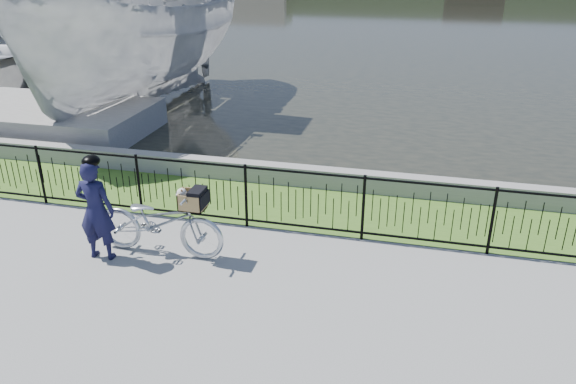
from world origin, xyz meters
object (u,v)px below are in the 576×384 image
(cyclist, at_px, (95,209))
(boat_near, at_px, (138,38))
(bicycle_rig, at_px, (160,221))
(boat_far, at_px, (6,51))

(cyclist, height_order, boat_near, boat_near)
(bicycle_rig, distance_m, boat_near, 8.71)
(bicycle_rig, xyz_separation_m, cyclist, (-0.88, -0.34, 0.28))
(boat_near, height_order, boat_far, boat_near)
(boat_near, xyz_separation_m, boat_far, (-6.82, 2.88, -1.12))
(boat_near, relative_size, boat_far, 1.05)
(boat_near, bearing_deg, cyclist, -67.55)
(bicycle_rig, xyz_separation_m, boat_near, (-4.13, 7.52, 1.52))
(bicycle_rig, relative_size, boat_far, 0.21)
(bicycle_rig, bearing_deg, boat_near, 118.74)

